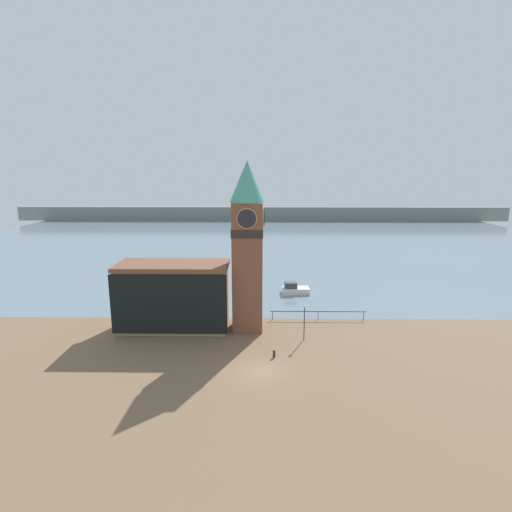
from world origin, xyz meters
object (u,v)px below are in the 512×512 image
mooring_bollard_near (274,353)px  lamp_post (304,316)px  pier_building (174,296)px  boat_near (294,289)px  clock_tower (248,243)px

mooring_bollard_near → lamp_post: lamp_post is taller
lamp_post → pier_building: bearing=167.6°
mooring_bollard_near → boat_near: bearing=80.1°
boat_near → mooring_bollard_near: (-3.72, -21.19, -0.24)m
boat_near → lamp_post: (-0.32, -16.98, 2.15)m
pier_building → clock_tower: bearing=0.2°
pier_building → boat_near: 20.73m
mooring_bollard_near → lamp_post: bearing=51.1°
mooring_bollard_near → clock_tower: bearing=110.9°
mooring_bollard_near → lamp_post: (3.40, 4.22, 2.39)m
clock_tower → lamp_post: size_ratio=4.81×
pier_building → lamp_post: (14.90, -3.28, -1.13)m
boat_near → pier_building: bearing=-140.8°
pier_building → boat_near: size_ratio=3.09×
boat_near → mooring_bollard_near: 21.52m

